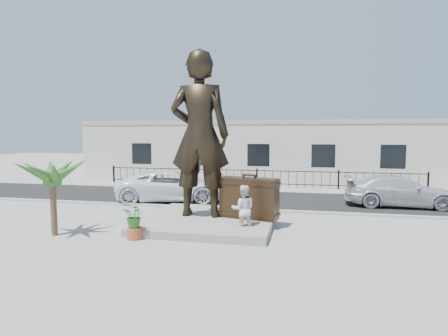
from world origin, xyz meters
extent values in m
plane|color=#9E9991|center=(0.00, 0.00, 0.00)|extent=(100.00, 100.00, 0.00)
cube|color=black|center=(0.00, 8.00, 0.01)|extent=(40.00, 7.00, 0.01)
cube|color=#A5A399|center=(0.00, 4.50, 0.06)|extent=(40.00, 0.25, 0.12)
cube|color=#9E9991|center=(0.00, 12.00, 0.01)|extent=(40.00, 2.50, 0.02)
cube|color=gray|center=(-0.50, 1.50, 0.15)|extent=(5.20, 5.20, 0.30)
cube|color=black|center=(0.00, 12.80, 0.60)|extent=(22.00, 0.10, 1.20)
cube|color=silver|center=(0.00, 17.00, 2.20)|extent=(28.00, 7.00, 4.40)
imported|color=black|center=(-0.97, 1.72, 3.68)|extent=(2.54, 1.73, 6.76)
cube|color=#342416|center=(1.11, 1.70, 1.12)|extent=(2.45, 1.25, 1.65)
imported|color=silver|center=(1.07, 0.47, 0.91)|extent=(1.01, 0.86, 1.82)
imported|color=white|center=(-3.85, 6.22, 0.84)|extent=(6.51, 4.19, 1.67)
imported|color=#B7B9BC|center=(8.07, 7.30, 0.79)|extent=(5.41, 2.20, 1.57)
imported|color=orange|center=(-2.49, 11.77, 0.78)|extent=(1.13, 0.95, 1.52)
cylinder|color=#A04F2A|center=(-2.54, -1.14, 0.20)|extent=(0.56, 0.56, 0.40)
imported|color=#2B6922|center=(-2.54, -1.14, 0.83)|extent=(0.91, 0.83, 0.85)
camera|label=1|loc=(3.32, -13.15, 3.73)|focal=30.00mm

